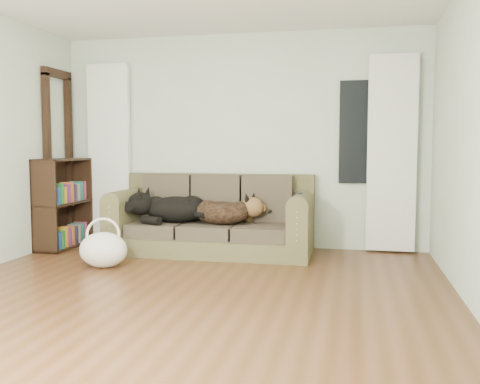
% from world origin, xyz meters
% --- Properties ---
extents(floor, '(5.00, 5.00, 0.00)m').
position_xyz_m(floor, '(0.00, 0.00, 0.00)').
color(floor, '#482A12').
rests_on(floor, ground).
extents(wall_back, '(4.50, 0.04, 2.60)m').
position_xyz_m(wall_back, '(0.00, 2.50, 1.30)').
color(wall_back, beige).
rests_on(wall_back, ground).
extents(curtain_left, '(0.55, 0.08, 2.25)m').
position_xyz_m(curtain_left, '(-1.70, 2.42, 1.15)').
color(curtain_left, white).
rests_on(curtain_left, ground).
extents(curtain_right, '(0.55, 0.08, 2.25)m').
position_xyz_m(curtain_right, '(1.80, 2.42, 1.15)').
color(curtain_right, white).
rests_on(curtain_right, ground).
extents(window_pane, '(0.50, 0.03, 1.20)m').
position_xyz_m(window_pane, '(1.45, 2.47, 1.40)').
color(window_pane, black).
rests_on(window_pane, wall_back).
extents(door_casing, '(0.07, 0.60, 2.10)m').
position_xyz_m(door_casing, '(-2.20, 2.05, 1.05)').
color(door_casing, black).
rests_on(door_casing, ground).
extents(sofa, '(2.32, 1.00, 0.95)m').
position_xyz_m(sofa, '(-0.23, 1.97, 0.45)').
color(sofa, '#383623').
rests_on(sofa, floor).
extents(dog_black_lab, '(0.74, 0.52, 0.31)m').
position_xyz_m(dog_black_lab, '(-0.70, 1.95, 0.48)').
color(dog_black_lab, black).
rests_on(dog_black_lab, sofa).
extents(dog_shepherd, '(0.71, 0.54, 0.29)m').
position_xyz_m(dog_shepherd, '(-0.05, 1.93, 0.49)').
color(dog_shepherd, black).
rests_on(dog_shepherd, sofa).
extents(tv_remote, '(0.10, 0.18, 0.02)m').
position_xyz_m(tv_remote, '(0.79, 1.83, 0.73)').
color(tv_remote, black).
rests_on(tv_remote, sofa).
extents(tote_bag, '(0.51, 0.40, 0.36)m').
position_xyz_m(tote_bag, '(-1.11, 1.00, 0.16)').
color(tote_bag, silver).
rests_on(tote_bag, floor).
extents(bookshelf, '(0.44, 0.91, 1.09)m').
position_xyz_m(bookshelf, '(-2.09, 1.93, 0.50)').
color(bookshelf, black).
rests_on(bookshelf, floor).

